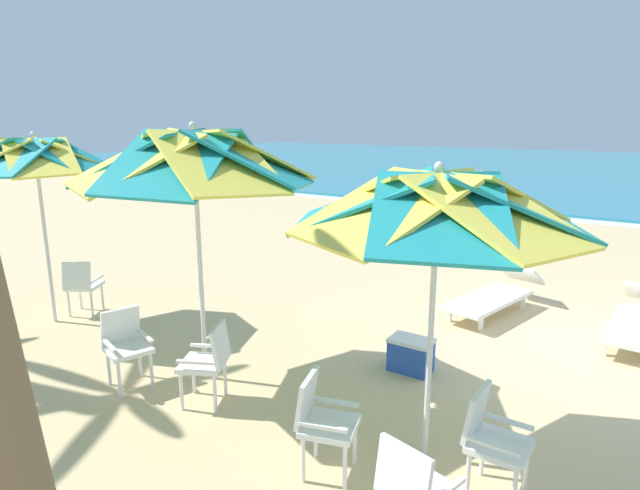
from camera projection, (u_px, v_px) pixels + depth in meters
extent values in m
plane|color=#D3B784|center=(570.00, 353.00, 6.82)|extent=(80.00, 80.00, 0.00)
cube|color=white|center=(627.00, 225.00, 15.02)|extent=(80.00, 0.70, 0.01)
cylinder|color=silver|center=(430.00, 344.00, 4.47)|extent=(0.05, 0.05, 2.15)
cube|color=teal|center=(515.00, 203.00, 4.09)|extent=(1.37, 1.27, 0.48)
cube|color=#EFDB4C|center=(485.00, 195.00, 4.51)|extent=(1.28, 1.35, 0.48)
cube|color=teal|center=(436.00, 192.00, 4.75)|extent=(1.27, 1.37, 0.48)
cube|color=#EFDB4C|center=(388.00, 193.00, 4.66)|extent=(1.35, 1.28, 0.48)
cube|color=teal|center=(364.00, 199.00, 4.30)|extent=(1.37, 1.27, 0.48)
cube|color=#EFDB4C|center=(382.00, 208.00, 3.87)|extent=(1.28, 1.35, 0.48)
cube|color=teal|center=(440.00, 214.00, 3.64)|extent=(1.27, 1.37, 0.48)
cube|color=#EFDB4C|center=(499.00, 212.00, 3.73)|extent=(1.35, 1.28, 0.48)
sphere|color=silver|center=(439.00, 166.00, 4.13)|extent=(0.08, 0.08, 0.08)
cube|color=white|center=(403.00, 475.00, 3.45)|extent=(0.43, 0.20, 0.40)
cube|color=white|center=(398.00, 463.00, 3.76)|extent=(0.14, 0.39, 0.03)
cube|color=white|center=(500.00, 446.00, 4.14)|extent=(0.45, 0.45, 0.05)
cube|color=white|center=(476.00, 412.00, 4.20)|extent=(0.11, 0.42, 0.40)
cube|color=white|center=(508.00, 421.00, 4.28)|extent=(0.40, 0.05, 0.03)
cube|color=white|center=(493.00, 446.00, 3.96)|extent=(0.40, 0.05, 0.03)
cylinder|color=white|center=(526.00, 468.00, 4.24)|extent=(0.04, 0.04, 0.41)
cylinder|color=white|center=(483.00, 453.00, 4.43)|extent=(0.04, 0.04, 0.41)
cylinder|color=white|center=(468.00, 476.00, 4.15)|extent=(0.04, 0.04, 0.41)
cube|color=white|center=(330.00, 426.00, 4.41)|extent=(0.54, 0.54, 0.05)
cube|color=white|center=(307.00, 398.00, 4.41)|extent=(0.21, 0.43, 0.40)
cube|color=white|center=(336.00, 402.00, 4.57)|extent=(0.39, 0.15, 0.03)
cube|color=white|center=(323.00, 427.00, 4.20)|extent=(0.39, 0.15, 0.03)
cylinder|color=white|center=(355.00, 442.00, 4.58)|extent=(0.04, 0.04, 0.41)
cylinder|color=white|center=(345.00, 467.00, 4.25)|extent=(0.04, 0.04, 0.41)
cylinder|color=white|center=(316.00, 436.00, 4.68)|extent=(0.04, 0.04, 0.41)
cylinder|color=white|center=(303.00, 459.00, 4.35)|extent=(0.04, 0.04, 0.41)
cylinder|color=silver|center=(201.00, 281.00, 5.90)|extent=(0.05, 0.05, 2.32)
cube|color=teal|center=(252.00, 159.00, 5.48)|extent=(1.46, 1.36, 0.61)
cube|color=#EFDB4C|center=(248.00, 156.00, 5.94)|extent=(1.37, 1.42, 0.61)
cube|color=teal|center=(216.00, 154.00, 6.19)|extent=(1.36, 1.46, 0.61)
cube|color=#EFDB4C|center=(174.00, 155.00, 6.09)|extent=(1.42, 1.37, 0.61)
cube|color=teal|center=(139.00, 157.00, 5.70)|extent=(1.46, 1.36, 0.61)
cube|color=#EFDB4C|center=(134.00, 160.00, 5.25)|extent=(1.37, 1.42, 0.61)
cube|color=teal|center=(167.00, 163.00, 4.99)|extent=(1.36, 1.46, 0.61)
cube|color=#EFDB4C|center=(219.00, 162.00, 5.09)|extent=(1.42, 1.37, 0.61)
sphere|color=silver|center=(193.00, 125.00, 5.52)|extent=(0.08, 0.08, 0.08)
cube|color=white|center=(128.00, 350.00, 5.87)|extent=(0.56, 0.56, 0.05)
cube|color=white|center=(121.00, 325.00, 5.97)|extent=(0.23, 0.43, 0.40)
cube|color=white|center=(145.00, 336.00, 5.96)|extent=(0.39, 0.17, 0.03)
cube|color=white|center=(109.00, 345.00, 5.72)|extent=(0.39, 0.17, 0.03)
cylinder|color=white|center=(152.00, 370.00, 5.89)|extent=(0.04, 0.04, 0.41)
cylinder|color=white|center=(119.00, 380.00, 5.68)|extent=(0.04, 0.04, 0.41)
cylinder|color=white|center=(140.00, 359.00, 6.16)|extent=(0.04, 0.04, 0.41)
cylinder|color=white|center=(109.00, 368.00, 5.95)|extent=(0.04, 0.04, 0.41)
cube|color=white|center=(203.00, 364.00, 5.53)|extent=(0.59, 0.59, 0.05)
cube|color=white|center=(221.00, 344.00, 5.46)|extent=(0.27, 0.42, 0.40)
cube|color=white|center=(196.00, 362.00, 5.31)|extent=(0.37, 0.21, 0.03)
cube|color=white|center=(208.00, 346.00, 5.70)|extent=(0.37, 0.21, 0.03)
cylinder|color=white|center=(181.00, 391.00, 5.44)|extent=(0.04, 0.04, 0.41)
cylinder|color=white|center=(194.00, 375.00, 5.78)|extent=(0.04, 0.04, 0.41)
cylinder|color=white|center=(215.00, 393.00, 5.40)|extent=(0.04, 0.04, 0.41)
cylinder|color=white|center=(225.00, 377.00, 5.74)|extent=(0.04, 0.04, 0.41)
cylinder|color=silver|center=(47.00, 246.00, 7.61)|extent=(0.05, 0.05, 2.29)
cube|color=teal|center=(68.00, 155.00, 7.23)|extent=(1.14, 1.09, 0.48)
cube|color=#EFDB4C|center=(75.00, 154.00, 7.59)|extent=(1.08, 1.15, 0.48)
cube|color=teal|center=(59.00, 153.00, 7.79)|extent=(1.09, 1.14, 0.48)
cube|color=#EFDB4C|center=(31.00, 153.00, 7.71)|extent=(1.15, 1.08, 0.48)
cube|color=teal|center=(4.00, 155.00, 7.40)|extent=(1.14, 1.09, 0.48)
cube|color=teal|center=(9.00, 157.00, 6.84)|extent=(1.09, 1.14, 0.48)
cube|color=#EFDB4C|center=(41.00, 157.00, 6.92)|extent=(1.15, 1.08, 0.48)
sphere|color=silver|center=(33.00, 134.00, 7.25)|extent=(0.08, 0.08, 0.08)
cube|color=white|center=(84.00, 286.00, 8.12)|extent=(0.60, 0.60, 0.05)
cube|color=white|center=(76.00, 275.00, 7.87)|extent=(0.41, 0.29, 0.40)
cube|color=white|center=(71.00, 278.00, 8.11)|extent=(0.23, 0.36, 0.03)
cube|color=white|center=(97.00, 279.00, 8.09)|extent=(0.23, 0.36, 0.03)
cylinder|color=white|center=(80.00, 296.00, 8.35)|extent=(0.04, 0.04, 0.41)
cylinder|color=white|center=(102.00, 297.00, 8.34)|extent=(0.04, 0.04, 0.41)
cylinder|color=white|center=(69.00, 304.00, 8.01)|extent=(0.04, 0.04, 0.41)
cylinder|color=white|center=(92.00, 304.00, 7.99)|extent=(0.04, 0.04, 0.41)
cube|color=white|center=(637.00, 326.00, 7.04)|extent=(0.77, 1.74, 0.06)
cube|color=white|center=(605.00, 347.00, 6.73)|extent=(0.06, 0.06, 0.22)
cube|color=white|center=(622.00, 318.00, 7.71)|extent=(0.06, 0.06, 0.22)
cube|color=white|center=(488.00, 299.00, 8.08)|extent=(1.01, 1.80, 0.06)
cube|color=white|center=(521.00, 274.00, 8.75)|extent=(0.70, 0.60, 0.36)
cube|color=white|center=(481.00, 324.00, 7.50)|extent=(0.06, 0.06, 0.22)
cube|color=white|center=(450.00, 314.00, 7.86)|extent=(0.06, 0.06, 0.22)
cube|color=white|center=(523.00, 302.00, 8.36)|extent=(0.06, 0.06, 0.22)
cube|color=white|center=(493.00, 295.00, 8.72)|extent=(0.06, 0.06, 0.22)
cube|color=blue|center=(411.00, 356.00, 6.30)|extent=(0.48, 0.32, 0.36)
cube|color=white|center=(411.00, 341.00, 6.25)|extent=(0.50, 0.34, 0.04)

